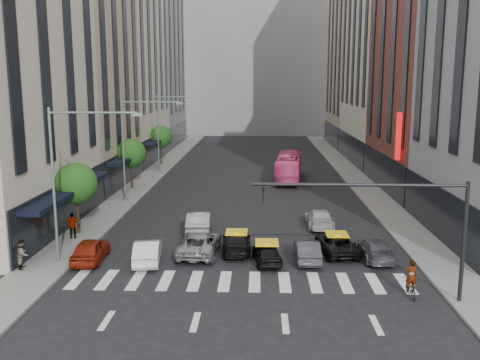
# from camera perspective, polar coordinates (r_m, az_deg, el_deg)

# --- Properties ---
(ground) EXTENTS (160.00, 160.00, 0.00)m
(ground) POSITION_cam_1_polar(r_m,az_deg,el_deg) (27.75, 0.28, -11.89)
(ground) COLOR black
(ground) RESTS_ON ground
(sidewalk_left) EXTENTS (3.00, 96.00, 0.15)m
(sidewalk_left) POSITION_cam_1_polar(r_m,az_deg,el_deg) (57.96, -10.20, -0.16)
(sidewalk_left) COLOR slate
(sidewalk_left) RESTS_ON ground
(sidewalk_right) EXTENTS (3.00, 96.00, 0.15)m
(sidewalk_right) POSITION_cam_1_polar(r_m,az_deg,el_deg) (57.64, 12.75, -0.31)
(sidewalk_right) COLOR slate
(sidewalk_right) RESTS_ON ground
(building_left_b) EXTENTS (8.00, 16.00, 24.00)m
(building_left_b) POSITION_cam_1_polar(r_m,az_deg,el_deg) (56.56, -16.60, 11.47)
(building_left_b) COLOR tan
(building_left_b) RESTS_ON ground
(building_left_c) EXTENTS (8.00, 20.00, 36.00)m
(building_left_c) POSITION_cam_1_polar(r_m,az_deg,el_deg) (74.22, -12.28, 15.95)
(building_left_c) COLOR beige
(building_left_c) RESTS_ON ground
(building_left_d) EXTENTS (8.00, 18.00, 30.00)m
(building_left_d) POSITION_cam_1_polar(r_m,az_deg,el_deg) (92.51, -9.25, 13.04)
(building_left_d) COLOR gray
(building_left_d) RESTS_ON ground
(building_right_b) EXTENTS (8.00, 18.00, 26.00)m
(building_right_b) POSITION_cam_1_polar(r_m,az_deg,el_deg) (55.16, 19.64, 12.38)
(building_right_b) COLOR brown
(building_right_b) RESTS_ON ground
(building_right_c) EXTENTS (8.00, 20.00, 40.00)m
(building_right_c) POSITION_cam_1_polar(r_m,az_deg,el_deg) (74.08, 15.42, 17.39)
(building_right_c) COLOR beige
(building_right_c) RESTS_ON ground
(building_right_d) EXTENTS (8.00, 18.00, 28.00)m
(building_right_d) POSITION_cam_1_polar(r_m,az_deg,el_deg) (92.17, 12.50, 12.32)
(building_right_d) COLOR tan
(building_right_d) RESTS_ON ground
(building_far) EXTENTS (30.00, 10.00, 36.00)m
(building_far) POSITION_cam_1_polar(r_m,az_deg,el_deg) (110.92, 1.72, 14.26)
(building_far) COLOR gray
(building_far) RESTS_ON ground
(tree_near) EXTENTS (2.88, 2.88, 4.95)m
(tree_near) POSITION_cam_1_polar(r_m,az_deg,el_deg) (38.45, -17.08, -0.36)
(tree_near) COLOR black
(tree_near) RESTS_ON sidewalk_left
(tree_mid) EXTENTS (2.88, 2.88, 4.95)m
(tree_mid) POSITION_cam_1_polar(r_m,az_deg,el_deg) (53.62, -11.54, 2.82)
(tree_mid) COLOR black
(tree_mid) RESTS_ON sidewalk_left
(tree_far) EXTENTS (2.88, 2.88, 4.95)m
(tree_far) POSITION_cam_1_polar(r_m,az_deg,el_deg) (69.17, -8.45, 4.58)
(tree_far) COLOR black
(tree_far) RESTS_ON sidewalk_left
(streetlamp_near) EXTENTS (5.38, 0.25, 9.00)m
(streetlamp_near) POSITION_cam_1_polar(r_m,az_deg,el_deg) (31.92, -17.81, 1.57)
(streetlamp_near) COLOR gray
(streetlamp_near) RESTS_ON sidewalk_left
(streetlamp_mid) EXTENTS (5.38, 0.25, 9.00)m
(streetlamp_mid) POSITION_cam_1_polar(r_m,az_deg,el_deg) (47.16, -11.26, 4.58)
(streetlamp_mid) COLOR gray
(streetlamp_mid) RESTS_ON sidewalk_left
(streetlamp_far) EXTENTS (5.38, 0.25, 9.00)m
(streetlamp_far) POSITION_cam_1_polar(r_m,az_deg,el_deg) (62.78, -7.91, 6.08)
(streetlamp_far) COLOR gray
(streetlamp_far) RESTS_ON sidewalk_left
(traffic_signal) EXTENTS (10.10, 0.20, 6.00)m
(traffic_signal) POSITION_cam_1_polar(r_m,az_deg,el_deg) (26.32, 17.23, -3.38)
(traffic_signal) COLOR black
(traffic_signal) RESTS_ON ground
(liberty_sign) EXTENTS (0.30, 0.70, 4.00)m
(liberty_sign) POSITION_cam_1_polar(r_m,az_deg,el_deg) (47.38, 16.55, 4.49)
(liberty_sign) COLOR red
(liberty_sign) RESTS_ON ground
(car_red) EXTENTS (1.84, 4.20, 1.41)m
(car_red) POSITION_cam_1_polar(r_m,az_deg,el_deg) (33.25, -15.65, -7.18)
(car_red) COLOR maroon
(car_red) RESTS_ON ground
(car_white_front) EXTENTS (1.98, 4.34, 1.38)m
(car_white_front) POSITION_cam_1_polar(r_m,az_deg,el_deg) (32.31, -9.84, -7.48)
(car_white_front) COLOR silver
(car_white_front) RESTS_ON ground
(car_silver) EXTENTS (2.51, 5.14, 1.41)m
(car_silver) POSITION_cam_1_polar(r_m,az_deg,el_deg) (33.40, -4.40, -6.73)
(car_silver) COLOR gray
(car_silver) RESTS_ON ground
(taxi_left) EXTENTS (1.96, 4.47, 1.28)m
(taxi_left) POSITION_cam_1_polar(r_m,az_deg,el_deg) (33.71, -0.37, -6.65)
(taxi_left) COLOR black
(taxi_left) RESTS_ON ground
(taxi_center) EXTENTS (1.94, 3.77, 1.23)m
(taxi_center) POSITION_cam_1_polar(r_m,az_deg,el_deg) (31.80, 2.88, -7.77)
(taxi_center) COLOR black
(taxi_center) RESTS_ON ground
(car_grey_mid) EXTENTS (1.42, 3.92, 1.28)m
(car_grey_mid) POSITION_cam_1_polar(r_m,az_deg,el_deg) (32.39, 7.17, -7.45)
(car_grey_mid) COLOR #36373C
(car_grey_mid) RESTS_ON ground
(taxi_right) EXTENTS (2.54, 4.63, 1.23)m
(taxi_right) POSITION_cam_1_polar(r_m,az_deg,el_deg) (33.99, 10.25, -6.73)
(taxi_right) COLOR black
(taxi_right) RESTS_ON ground
(car_grey_curb) EXTENTS (1.97, 4.38, 1.24)m
(car_grey_curb) POSITION_cam_1_polar(r_m,az_deg,el_deg) (33.41, 14.16, -7.17)
(car_grey_curb) COLOR #43454B
(car_grey_curb) RESTS_ON ground
(car_row2_left) EXTENTS (1.90, 4.75, 1.53)m
(car_row2_left) POSITION_cam_1_polar(r_m,az_deg,el_deg) (38.06, -4.40, -4.49)
(car_row2_left) COLOR #9F9EA4
(car_row2_left) RESTS_ON ground
(car_row2_right) EXTENTS (1.88, 4.57, 1.32)m
(car_row2_right) POSITION_cam_1_polar(r_m,az_deg,el_deg) (39.85, 8.48, -4.05)
(car_row2_right) COLOR #BDBDBD
(car_row2_right) RESTS_ON ground
(bus) EXTENTS (3.45, 10.66, 2.92)m
(bus) POSITION_cam_1_polar(r_m,az_deg,el_deg) (58.21, 5.21, 1.39)
(bus) COLOR #F5488D
(bus) RESTS_ON ground
(motorcycle) EXTENTS (0.57, 1.63, 0.85)m
(motorcycle) POSITION_cam_1_polar(r_m,az_deg,el_deg) (28.41, 17.73, -10.94)
(motorcycle) COLOR black
(motorcycle) RESTS_ON ground
(rider) EXTENTS (0.60, 0.39, 1.64)m
(rider) POSITION_cam_1_polar(r_m,az_deg,el_deg) (27.99, 17.87, -8.56)
(rider) COLOR gray
(rider) RESTS_ON motorcycle
(pedestrian_near) EXTENTS (0.76, 0.91, 1.68)m
(pedestrian_near) POSITION_cam_1_polar(r_m,az_deg,el_deg) (32.76, -22.18, -7.32)
(pedestrian_near) COLOR gray
(pedestrian_near) RESTS_ON sidewalk_left
(pedestrian_far) EXTENTS (1.10, 0.66, 1.75)m
(pedestrian_far) POSITION_cam_1_polar(r_m,az_deg,el_deg) (37.73, -17.41, -4.68)
(pedestrian_far) COLOR gray
(pedestrian_far) RESTS_ON sidewalk_left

